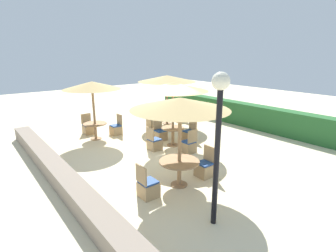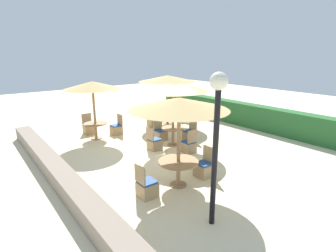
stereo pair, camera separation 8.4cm
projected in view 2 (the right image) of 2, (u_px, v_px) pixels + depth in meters
ground_plane at (156, 151)px, 10.13m from camera, size 40.00×40.00×0.00m
hedge_row at (248, 115)px, 13.44m from camera, size 13.00×0.70×1.15m
stone_border at (56, 170)px, 7.87m from camera, size 10.00×0.56×0.51m
lamp_post at (217, 121)px, 5.22m from camera, size 0.36×0.36×3.32m
parasol_center at (173, 87)px, 10.10m from camera, size 2.75×2.75×2.56m
round_table_center at (173, 132)px, 10.59m from camera, size 0.92×0.92×0.76m
patio_chair_center_west at (160, 134)px, 11.35m from camera, size 0.46×0.46×0.93m
patio_chair_center_east at (189, 146)px, 9.91m from camera, size 0.46×0.46×0.93m
patio_chair_center_north at (190, 135)px, 11.25m from camera, size 0.46×0.46×0.93m
patio_chair_center_south at (154, 143)px, 10.19m from camera, size 0.46×0.46×0.93m
parasol_front_right at (179, 104)px, 6.88m from camera, size 2.68×2.68×2.54m
round_table_front_right at (178, 166)px, 7.36m from camera, size 1.14×1.14×0.75m
patio_chair_front_right_south at (147, 187)px, 6.85m from camera, size 0.46×0.46×0.93m
patio_chair_front_right_north at (204, 168)px, 7.99m from camera, size 0.46×0.46×0.93m
parasol_front_left at (92, 86)px, 10.94m from camera, size 2.41×2.41×2.52m
round_table_front_left at (96, 127)px, 11.42m from camera, size 1.00×1.00×0.71m
patio_chair_front_left_west at (89, 128)px, 12.27m from camera, size 0.46×0.46×0.93m
patio_chair_front_left_north at (117, 129)px, 12.15m from camera, size 0.46×0.46×0.93m
parasol_back_left at (167, 79)px, 13.39m from camera, size 2.98×2.98×2.56m
round_table_back_left at (168, 113)px, 13.88m from camera, size 1.02×1.02×0.74m
patio_chair_back_left_north at (182, 116)px, 14.50m from camera, size 0.46×0.46×0.93m
patio_chair_back_left_south at (152, 122)px, 13.42m from camera, size 0.46×0.46×0.93m
patio_chair_back_left_west at (157, 115)px, 14.74m from camera, size 0.46×0.46×0.93m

